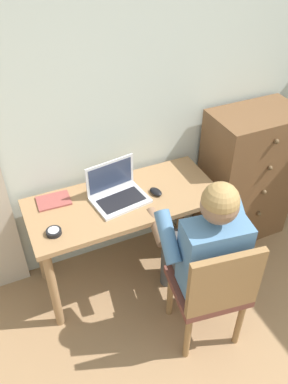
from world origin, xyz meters
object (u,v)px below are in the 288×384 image
(laptop, at_px, (117,192))
(notebook_pad, at_px, (54,201))
(computer_mouse, at_px, (156,192))
(desk, at_px, (124,212))
(desk_clock, at_px, (54,232))
(dresser, at_px, (247,176))
(person_seated, at_px, (203,245))
(chair, at_px, (213,288))

(laptop, bearing_deg, notebook_pad, 161.06)
(laptop, relative_size, computer_mouse, 3.73)
(desk, relative_size, computer_mouse, 12.51)
(desk_clock, bearing_deg, computer_mouse, 7.62)
(desk_clock, bearing_deg, desk, 14.64)
(desk, distance_m, laptop, 0.17)
(dresser, height_order, laptop, dresser)
(notebook_pad, bearing_deg, dresser, -0.53)
(notebook_pad, bearing_deg, desk_clock, -100.84)
(dresser, xyz_separation_m, laptop, (-1.08, -0.05, 0.23))
(person_seated, xyz_separation_m, laptop, (-0.32, 0.55, 0.10))
(computer_mouse, bearing_deg, notebook_pad, 148.13)
(desk, height_order, chair, chair)
(chair, relative_size, notebook_pad, 4.17)
(desk, height_order, dresser, dresser)
(notebook_pad, bearing_deg, person_seated, -41.07)
(dresser, distance_m, person_seated, 0.97)
(dresser, distance_m, computer_mouse, 0.87)
(person_seated, relative_size, computer_mouse, 11.93)
(dresser, relative_size, notebook_pad, 5.14)
(desk, height_order, notebook_pad, notebook_pad)
(person_seated, bearing_deg, chair, -97.22)
(computer_mouse, height_order, desk_clock, computer_mouse)
(desk_clock, bearing_deg, laptop, 19.10)
(desk_clock, bearing_deg, chair, -37.07)
(laptop, bearing_deg, dresser, 2.56)
(person_seated, xyz_separation_m, computer_mouse, (-0.08, 0.48, 0.07))
(laptop, relative_size, notebook_pad, 1.78)
(laptop, bearing_deg, person_seated, -59.43)
(chair, xyz_separation_m, desk_clock, (-0.76, 0.57, 0.25))
(computer_mouse, height_order, notebook_pad, computer_mouse)
(dresser, bearing_deg, desk_clock, -172.37)
(computer_mouse, bearing_deg, chair, -100.03)
(desk, bearing_deg, dresser, 4.29)
(chair, bearing_deg, person_seated, 82.78)
(computer_mouse, bearing_deg, desk_clock, 172.96)
(dresser, height_order, computer_mouse, dresser)
(chair, bearing_deg, desk, 111.05)
(desk, distance_m, chair, 0.76)
(laptop, bearing_deg, chair, -67.57)
(notebook_pad, bearing_deg, computer_mouse, -14.48)
(chair, bearing_deg, notebook_pad, 128.55)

